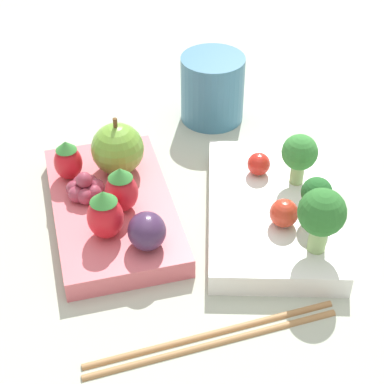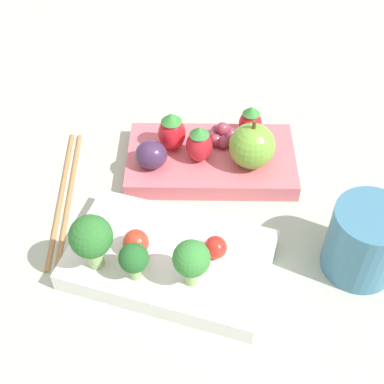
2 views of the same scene
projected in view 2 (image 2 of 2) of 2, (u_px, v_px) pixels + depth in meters
ground_plane at (191, 211)px, 0.59m from camera, size 4.00×4.00×0.00m
bento_box_savoury at (169, 259)px, 0.53m from camera, size 0.21×0.15×0.02m
bento_box_fruit at (211, 160)px, 0.63m from camera, size 0.21×0.14×0.02m
broccoli_floret_0 at (134, 259)px, 0.49m from camera, size 0.03×0.03×0.04m
broccoli_floret_1 at (191, 260)px, 0.48m from camera, size 0.03×0.03×0.05m
broccoli_floret_2 at (91, 238)px, 0.49m from camera, size 0.04×0.04×0.06m
cherry_tomato_0 at (215, 247)px, 0.52m from camera, size 0.02×0.02×0.02m
cherry_tomato_1 at (136, 242)px, 0.52m from camera, size 0.03×0.03×0.03m
apple at (252, 146)px, 0.60m from camera, size 0.05×0.05×0.06m
strawberry_0 at (201, 144)px, 0.60m from camera, size 0.03×0.03×0.05m
strawberry_1 at (172, 131)px, 0.62m from camera, size 0.03×0.03×0.05m
strawberry_2 at (250, 122)px, 0.63m from camera, size 0.03×0.03×0.04m
plum at (151, 155)px, 0.60m from camera, size 0.04×0.03×0.03m
grape_cluster at (222, 135)px, 0.63m from camera, size 0.04×0.04×0.03m
drinking_cup at (365, 241)px, 0.51m from camera, size 0.07×0.07×0.08m
chopsticks_pair at (64, 196)px, 0.60m from camera, size 0.05×0.21×0.01m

